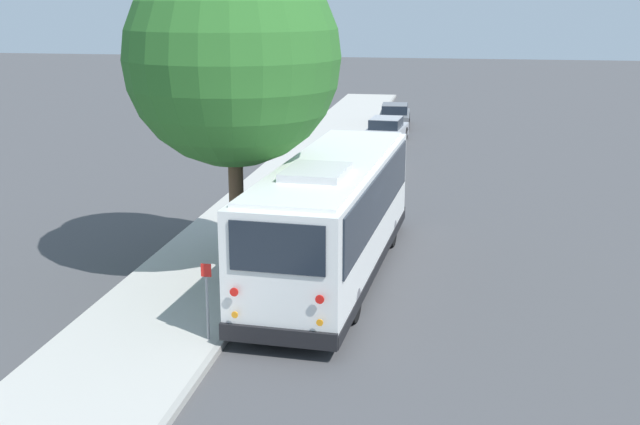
{
  "coord_description": "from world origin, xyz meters",
  "views": [
    {
      "loc": [
        -19.64,
        -3.02,
        7.09
      ],
      "look_at": [
        1.61,
        0.67,
        1.3
      ],
      "focal_mm": 45.0,
      "sensor_mm": 36.0,
      "label": 1
    }
  ],
  "objects_px": {
    "shuttle_bus": "(333,212)",
    "parked_sedan_white": "(371,160)",
    "parked_sedan_silver": "(386,131)",
    "sign_post_near": "(207,301)",
    "parked_sedan_gray": "(395,116)",
    "street_tree": "(234,42)",
    "sign_post_far": "(232,279)"
  },
  "relations": [
    {
      "from": "sign_post_near",
      "to": "sign_post_far",
      "type": "relative_size",
      "value": 1.19
    },
    {
      "from": "parked_sedan_white",
      "to": "parked_sedan_gray",
      "type": "distance_m",
      "value": 12.87
    },
    {
      "from": "parked_sedan_silver",
      "to": "sign_post_near",
      "type": "height_order",
      "value": "sign_post_near"
    },
    {
      "from": "sign_post_near",
      "to": "parked_sedan_silver",
      "type": "bearing_deg",
      "value": -3.26
    },
    {
      "from": "street_tree",
      "to": "sign_post_near",
      "type": "xyz_separation_m",
      "value": [
        -4.66,
        -0.61,
        -5.02
      ]
    },
    {
      "from": "shuttle_bus",
      "to": "sign_post_near",
      "type": "bearing_deg",
      "value": 161.73
    },
    {
      "from": "parked_sedan_white",
      "to": "parked_sedan_silver",
      "type": "distance_m",
      "value": 7.31
    },
    {
      "from": "parked_sedan_gray",
      "to": "sign_post_near",
      "type": "distance_m",
      "value": 30.55
    },
    {
      "from": "parked_sedan_white",
      "to": "street_tree",
      "type": "distance_m",
      "value": 14.23
    },
    {
      "from": "parked_sedan_gray",
      "to": "sign_post_near",
      "type": "bearing_deg",
      "value": 174.44
    },
    {
      "from": "parked_sedan_white",
      "to": "parked_sedan_silver",
      "type": "bearing_deg",
      "value": 3.17
    },
    {
      "from": "shuttle_bus",
      "to": "parked_sedan_silver",
      "type": "relative_size",
      "value": 2.43
    },
    {
      "from": "street_tree",
      "to": "sign_post_near",
      "type": "relative_size",
      "value": 5.43
    },
    {
      "from": "parked_sedan_white",
      "to": "parked_sedan_silver",
      "type": "relative_size",
      "value": 1.09
    },
    {
      "from": "shuttle_bus",
      "to": "sign_post_near",
      "type": "relative_size",
      "value": 6.3
    },
    {
      "from": "parked_sedan_gray",
      "to": "sign_post_near",
      "type": "height_order",
      "value": "sign_post_near"
    },
    {
      "from": "parked_sedan_white",
      "to": "parked_sedan_gray",
      "type": "relative_size",
      "value": 1.11
    },
    {
      "from": "parked_sedan_silver",
      "to": "parked_sedan_gray",
      "type": "relative_size",
      "value": 1.02
    },
    {
      "from": "parked_sedan_silver",
      "to": "sign_post_far",
      "type": "relative_size",
      "value": 3.1
    },
    {
      "from": "parked_sedan_silver",
      "to": "parked_sedan_gray",
      "type": "xyz_separation_m",
      "value": [
        5.56,
        0.03,
        -0.01
      ]
    },
    {
      "from": "parked_sedan_gray",
      "to": "street_tree",
      "type": "xyz_separation_m",
      "value": [
        -25.86,
        2.0,
        5.44
      ]
    },
    {
      "from": "parked_sedan_gray",
      "to": "street_tree",
      "type": "bearing_deg",
      "value": 172.63
    },
    {
      "from": "parked_sedan_white",
      "to": "sign_post_near",
      "type": "relative_size",
      "value": 2.81
    },
    {
      "from": "shuttle_bus",
      "to": "parked_sedan_white",
      "type": "height_order",
      "value": "shuttle_bus"
    },
    {
      "from": "parked_sedan_silver",
      "to": "street_tree",
      "type": "xyz_separation_m",
      "value": [
        -20.3,
        2.03,
        5.42
      ]
    },
    {
      "from": "parked_sedan_gray",
      "to": "sign_post_far",
      "type": "bearing_deg",
      "value": 174.27
    },
    {
      "from": "sign_post_near",
      "to": "sign_post_far",
      "type": "distance_m",
      "value": 1.82
    },
    {
      "from": "street_tree",
      "to": "sign_post_far",
      "type": "xyz_separation_m",
      "value": [
        -2.84,
        -0.61,
        -5.18
      ]
    },
    {
      "from": "parked_sedan_white",
      "to": "sign_post_far",
      "type": "bearing_deg",
      "value": 177.71
    },
    {
      "from": "parked_sedan_silver",
      "to": "sign_post_near",
      "type": "bearing_deg",
      "value": -178.99
    },
    {
      "from": "shuttle_bus",
      "to": "parked_sedan_gray",
      "type": "xyz_separation_m",
      "value": [
        25.78,
        0.49,
        -1.17
      ]
    },
    {
      "from": "shuttle_bus",
      "to": "street_tree",
      "type": "height_order",
      "value": "street_tree"
    }
  ]
}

